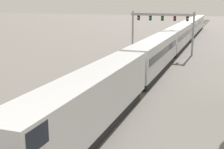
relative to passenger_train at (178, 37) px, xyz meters
name	(u,v)px	position (x,y,z in m)	size (l,w,h in m)	color
track_main	(184,43)	(0.00, 10.64, -2.54)	(2.60, 200.00, 0.16)	slate
track_near	(140,55)	(-5.50, -9.36, -2.54)	(2.60, 160.00, 0.16)	slate
passenger_train	(178,37)	(0.00, 0.00, 0.00)	(3.04, 111.21, 4.80)	silver
signal_gantry	(162,23)	(-2.25, -5.88, 3.29)	(12.10, 0.49, 8.02)	#999BA0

